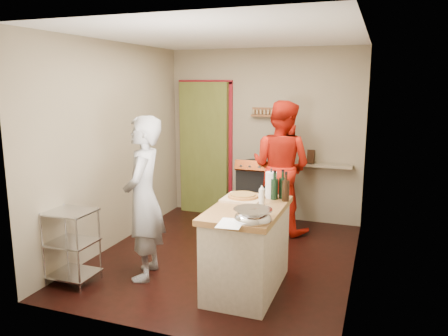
{
  "coord_description": "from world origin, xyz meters",
  "views": [
    {
      "loc": [
        1.7,
        -4.73,
        2.1
      ],
      "look_at": [
        -0.01,
        0.0,
        1.1
      ],
      "focal_mm": 35.0,
      "sensor_mm": 36.0,
      "label": 1
    }
  ],
  "objects": [
    {
      "name": "back_wall",
      "position": [
        -0.64,
        1.78,
        1.13
      ],
      "size": [
        3.0,
        0.44,
        2.6
      ],
      "color": "gray",
      "rests_on": "ground"
    },
    {
      "name": "wire_shelving",
      "position": [
        -1.28,
        -1.2,
        0.44
      ],
      "size": [
        0.48,
        0.4,
        0.8
      ],
      "color": "silver",
      "rests_on": "ground"
    },
    {
      "name": "floor",
      "position": [
        0.0,
        0.0,
        0.0
      ],
      "size": [
        3.5,
        3.5,
        0.0
      ],
      "primitive_type": "plane",
      "color": "black",
      "rests_on": "ground"
    },
    {
      "name": "island",
      "position": [
        0.5,
        -0.71,
        0.47
      ],
      "size": [
        0.69,
        1.3,
        1.19
      ],
      "color": "beige",
      "rests_on": "ground"
    },
    {
      "name": "right_wall",
      "position": [
        1.5,
        0.0,
        1.3
      ],
      "size": [
        0.04,
        3.5,
        2.6
      ],
      "primitive_type": "cube",
      "color": "gray",
      "rests_on": "ground"
    },
    {
      "name": "left_wall",
      "position": [
        -1.5,
        0.0,
        1.3
      ],
      "size": [
        0.04,
        3.5,
        2.6
      ],
      "primitive_type": "cube",
      "color": "gray",
      "rests_on": "ground"
    },
    {
      "name": "stove",
      "position": [
        0.05,
        1.42,
        0.45
      ],
      "size": [
        0.6,
        0.63,
        1.0
      ],
      "color": "black",
      "rests_on": "ground"
    },
    {
      "name": "ceiling",
      "position": [
        0.0,
        0.0,
        2.61
      ],
      "size": [
        3.0,
        3.5,
        0.02
      ],
      "primitive_type": "cube",
      "color": "white",
      "rests_on": "back_wall"
    },
    {
      "name": "person_stripe",
      "position": [
        -0.63,
        -0.8,
        0.88
      ],
      "size": [
        0.58,
        0.73,
        1.76
      ],
      "primitive_type": "imported",
      "rotation": [
        0.0,
        0.0,
        -1.3
      ],
      "color": "#B9B9BE",
      "rests_on": "ground"
    },
    {
      "name": "person_red",
      "position": [
        0.4,
        1.2,
        0.93
      ],
      "size": [
        1.05,
        0.92,
        1.85
      ],
      "primitive_type": "imported",
      "rotation": [
        0.0,
        0.0,
        2.87
      ],
      "color": "red",
      "rests_on": "ground"
    }
  ]
}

